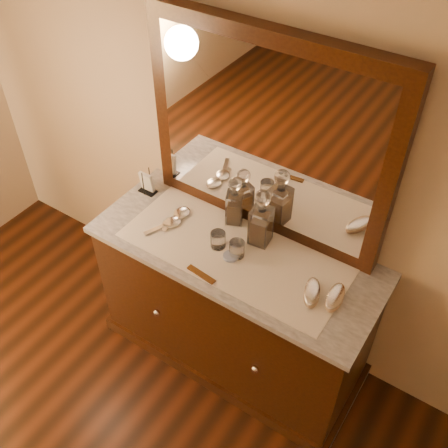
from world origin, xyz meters
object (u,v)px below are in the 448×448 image
Objects in this scene: comb at (201,274)px; dresser_cabinet at (234,306)px; pin_dish at (231,256)px; decanter_right at (261,223)px; hand_mirror_inner at (169,224)px; mirror_frame at (267,138)px; brush_far at (335,297)px; brush_near at (312,293)px; napkin_rack at (147,183)px; hand_mirror_outer at (180,215)px; decanter_left at (235,205)px.

dresser_cabinet is at bearing 85.05° from comb.
decanter_right is (0.06, 0.17, 0.11)m from pin_dish.
decanter_right is 1.50× the size of hand_mirror_inner.
mirror_frame reaches higher than brush_far.
hand_mirror_inner is (-0.37, -0.04, 0.45)m from dresser_cabinet.
pin_dish is at bearing -179.75° from brush_near.
pin_dish is 0.17m from comb.
hand_mirror_inner is at bearing -173.65° from dresser_cabinet.
mirror_frame reaches higher than dresser_cabinet.
napkin_rack reaches higher than dresser_cabinet.
hand_mirror_outer is at bearing 85.92° from hand_mirror_inner.
pin_dish is 0.35× the size of hand_mirror_outer.
brush_near reaches higher than dresser_cabinet.
pin_dish is at bearing -176.27° from brush_far.
hand_mirror_inner is (-0.44, -0.16, -0.11)m from decanter_right.
dresser_cabinet is 9.80× the size of napkin_rack.
comb is at bearing -160.59° from brush_far.
pin_dish is at bearing -108.99° from decanter_right.
mirror_frame reaches higher than comb.
brush_far is 0.90m from hand_mirror_inner.
brush_near is 0.85× the size of hand_mirror_inner.
dresser_cabinet is 0.70m from brush_far.
mirror_frame is 3.83× the size of decanter_right.
hand_mirror_outer is at bearing -13.66° from napkin_rack.
mirror_frame is at bearing 90.00° from dresser_cabinet.
brush_far is 0.82× the size of hand_mirror_outer.
dresser_cabinet is 0.58m from decanter_right.
napkin_rack is (-0.63, -0.14, -0.44)m from mirror_frame.
decanter_right is 0.41m from brush_near.
napkin_rack is at bearing 156.79° from comb.
decanter_left reaches higher than dresser_cabinet.
hand_mirror_outer is (0.27, -0.06, -0.04)m from napkin_rack.
dresser_cabinet is at bearing -90.00° from mirror_frame.
mirror_frame is 6.74× the size of brush_near.
decanter_right is 1.51× the size of hand_mirror_outer.
hand_mirror_inner is (-0.38, 0.01, 0.00)m from pin_dish.
pin_dish is 0.66m from napkin_rack.
hand_mirror_outer is (-0.89, 0.06, -0.01)m from brush_far.
mirror_frame is 0.64m from hand_mirror_outer.
napkin_rack is (-0.64, 0.16, 0.05)m from pin_dish.
comb is 0.37m from hand_mirror_inner.
hand_mirror_inner is (-0.80, 0.01, -0.01)m from brush_near.
decanter_right is (0.18, -0.05, 0.02)m from decanter_left.
decanter_right is at bearing 155.10° from brush_near.
hand_mirror_outer is at bearing 175.92° from brush_far.
brush_far is 0.89m from hand_mirror_outer.
napkin_rack is 0.28m from hand_mirror_outer.
decanter_right is at bearing 71.01° from pin_dish.
pin_dish is at bearing -61.26° from decanter_left.
brush_near is at bearing 0.25° from pin_dish.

